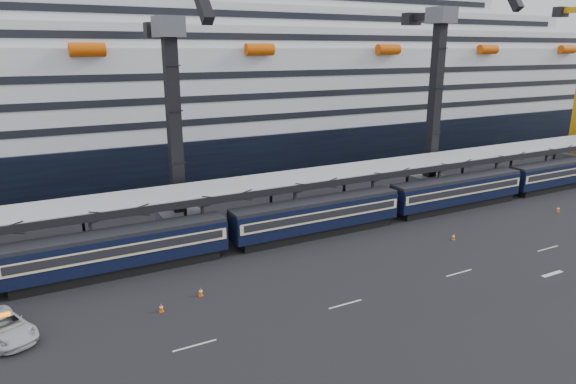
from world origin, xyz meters
The scene contains 12 objects.
ground centered at (0.00, 0.00, 0.00)m, with size 260.00×260.00×0.00m, color black.
lane_markings centered at (8.15, -5.23, 0.01)m, with size 111.00×4.27×0.02m.
train centered at (-4.65, 10.00, 2.20)m, with size 133.05×3.00×4.05m.
canopy centered at (0.00, 14.00, 5.25)m, with size 130.00×6.25×5.53m.
cruise_ship centered at (-1.08, 45.99, 12.34)m, with size 214.09×28.84×34.00m.
crane_dark_near centered at (-20.00, 18.59, 11.93)m, with size 4.50×17.75×35.08m.
crane_dark_mid centered at (15.00, 17.59, 13.36)m, with size 4.50×18.24×39.64m.
pickup_truck centered at (-37.04, 2.99, 0.82)m, with size 2.73×5.91×1.64m, color #B6B8BE.
traffic_cone_b centered at (-23.30, 2.63, 0.37)m, with size 0.37×0.37×0.74m.
traffic_cone_c centered at (-26.72, 1.57, 0.34)m, with size 0.35×0.35×0.70m.
traffic_cone_d centered at (3.65, 2.21, 0.34)m, with size 0.35×0.35×0.69m.
traffic_cone_e centered at (21.63, 3.01, 0.39)m, with size 0.40×0.40×0.79m.
Camera 1 is at (-34.75, -33.20, 18.89)m, focal length 32.00 mm.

